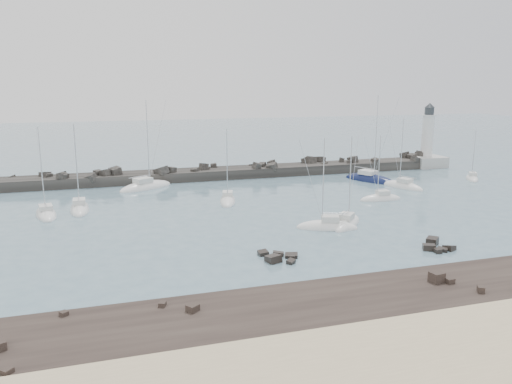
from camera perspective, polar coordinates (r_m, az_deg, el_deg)
ground at (r=62.31m, az=3.61°, el=-4.55°), size 400.00×400.00×0.00m
sand_strip at (r=36.58m, az=22.47°, el=-18.28°), size 140.00×14.00×1.00m
rock_shelf at (r=43.75m, az=14.01°, el=-12.43°), size 140.00×12.00×1.86m
rock_cluster_near at (r=53.04m, az=2.69°, el=-7.52°), size 4.12×4.45×1.39m
rock_cluster_far at (r=59.57m, az=19.93°, el=-5.93°), size 3.80×4.01×1.48m
breakwater at (r=96.41m, az=-8.54°, el=1.57°), size 115.00×7.52×4.93m
lighthouse at (r=116.87m, az=18.89°, el=4.30°), size 7.00×7.00×14.60m
sailboat_1 at (r=75.66m, az=-22.86°, el=-2.38°), size 4.07×8.75×13.29m
sailboat_2 at (r=76.86m, az=-19.50°, el=-1.87°), size 2.84×8.51×13.52m
sailboat_3 at (r=89.66m, az=-12.49°, el=0.50°), size 10.67×8.01×16.48m
sailboat_4 at (r=64.11m, az=8.12°, el=-4.03°), size 8.14×5.02×12.51m
sailboat_5 at (r=77.59m, az=-3.26°, el=-1.05°), size 4.27×8.08×12.34m
sailboat_6 at (r=66.11m, az=10.36°, el=-3.61°), size 7.17×7.34×12.52m
sailboat_7 at (r=96.75m, az=12.88°, el=1.34°), size 7.76×11.34×17.22m
sailboat_8 at (r=81.24m, az=14.05°, el=-0.80°), size 7.04×2.52×11.15m
sailboat_9 at (r=92.02m, az=16.42°, el=0.59°), size 5.30×8.70×13.26m
sailboat_11 at (r=104.24m, az=23.46°, el=1.39°), size 5.12×6.60×10.46m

